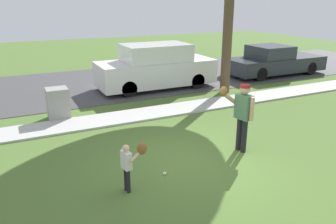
# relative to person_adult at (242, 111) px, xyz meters

# --- Properties ---
(ground_plane) EXTENTS (48.00, 48.00, 0.00)m
(ground_plane) POSITION_rel_person_adult_xyz_m (-1.35, 3.56, -1.08)
(ground_plane) COLOR #4C6B2D
(sidewalk_strip) EXTENTS (36.00, 1.20, 0.06)m
(sidewalk_strip) POSITION_rel_person_adult_xyz_m (-1.35, 3.66, -1.05)
(sidewalk_strip) COLOR #B2B2AD
(sidewalk_strip) RESTS_ON ground
(road_surface) EXTENTS (36.00, 6.80, 0.02)m
(road_surface) POSITION_rel_person_adult_xyz_m (-1.35, 8.66, -1.07)
(road_surface) COLOR #424244
(road_surface) RESTS_ON ground
(person_adult) EXTENTS (0.77, 0.61, 1.74)m
(person_adult) POSITION_rel_person_adult_xyz_m (0.00, 0.00, 0.00)
(person_adult) COLOR black
(person_adult) RESTS_ON ground
(person_child) EXTENTS (0.50, 0.37, 1.06)m
(person_child) POSITION_rel_person_adult_xyz_m (-3.11, -0.60, -0.40)
(person_child) COLOR black
(person_child) RESTS_ON ground
(baseball) EXTENTS (0.07, 0.07, 0.07)m
(baseball) POSITION_rel_person_adult_xyz_m (-2.24, -0.30, -1.05)
(baseball) COLOR white
(baseball) RESTS_ON ground
(utility_cabinet) EXTENTS (0.66, 0.62, 1.01)m
(utility_cabinet) POSITION_rel_person_adult_xyz_m (-3.75, 4.54, -0.58)
(utility_cabinet) COLOR gray
(utility_cabinet) RESTS_ON ground
(parked_van_white) EXTENTS (5.00, 1.95, 1.88)m
(parked_van_white) POSITION_rel_person_adult_xyz_m (0.68, 6.78, -0.18)
(parked_van_white) COLOR silver
(parked_van_white) RESTS_ON road_surface
(parked_pickup_dark) EXTENTS (5.20, 1.95, 1.48)m
(parked_pickup_dark) POSITION_rel_person_adult_xyz_m (7.16, 6.68, -0.41)
(parked_pickup_dark) COLOR #23282D
(parked_pickup_dark) RESTS_ON road_surface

